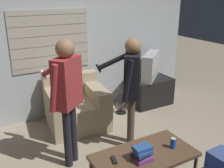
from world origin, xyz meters
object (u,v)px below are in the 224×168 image
Objects in this scene: coffee_table at (144,157)px; floor_fan at (121,104)px; person_left_standing at (67,89)px; armchair_beige at (76,106)px; tv at (151,66)px; person_right_standing at (131,81)px; spare_remote at (114,160)px; book_stack at (142,154)px; soda_can at (173,143)px.

floor_fan is (0.78, 1.77, -0.21)m from coffee_table.
armchair_beige is at bearing 25.17° from person_left_standing.
person_left_standing is (-2.07, -1.04, 0.26)m from tv.
person_right_standing is 1.16m from spare_remote.
armchair_beige is 7.46× the size of spare_remote.
person_right_standing is (-1.16, -1.07, 0.22)m from tv.
person_right_standing reaches higher than tv.
book_stack reaches higher than floor_fan.
armchair_beige is 2.70× the size of floor_fan.
spare_remote is 0.36× the size of floor_fan.
book_stack is 1.82× the size of soda_can.
armchair_beige is 0.64× the size of person_right_standing.
book_stack is at bearing 9.43° from tv.
armchair_beige is at bearing -37.42° from tv.
book_stack reaches higher than coffee_table.
tv is (1.61, 0.11, 0.44)m from armchair_beige.
tv reaches higher than soda_can.
spare_remote is at bearing 87.90° from armchair_beige.
person_left_standing reaches higher than armchair_beige.
soda_can is 0.93× the size of spare_remote.
tv is at bearing 8.19° from floor_fan.
coffee_table is at bearing 4.92° from spare_remote.
person_left_standing is at bearing 118.74° from book_stack.
floor_fan is at bearing -173.24° from armchair_beige.
tv is at bearing 50.85° from book_stack.
person_right_standing is at bearing 64.26° from book_stack.
coffee_table is 1.65× the size of tv.
armchair_beige is 4.41× the size of book_stack.
person_left_standing reaches higher than tv.
floor_fan is (0.44, 0.96, -0.82)m from person_right_standing.
book_stack is 0.61× the size of floor_fan.
floor_fan is (1.14, 1.71, -0.26)m from spare_remote.
book_stack is 1.69× the size of spare_remote.
book_stack is at bearing -99.72° from person_left_standing.
person_left_standing is 0.91m from person_right_standing.
coffee_table is 2.43m from tv.
coffee_table is 3.09× the size of floor_fan.
person_left_standing reaches higher than spare_remote.
floor_fan is at bearing -3.66° from person_left_standing.
person_left_standing is at bearing 124.42° from coffee_table.
book_stack reaches higher than soda_can.
soda_can is (-1.14, -1.93, -0.29)m from tv.
book_stack is 0.44m from soda_can.
armchair_beige is 0.87× the size of coffee_table.
person_right_standing is at bearing -40.08° from person_left_standing.
tv is 0.43× the size of person_left_standing.
coffee_table is (0.11, -1.76, 0.06)m from armchair_beige.
person_left_standing is 1.00m from spare_remote.
soda_can is at bearing 0.61° from book_stack.
floor_fan is (0.86, 1.83, -0.33)m from book_stack.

